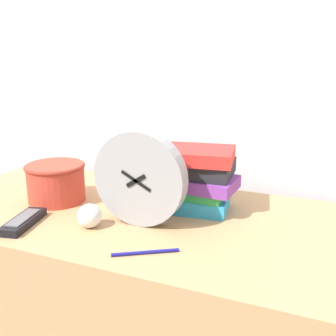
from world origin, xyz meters
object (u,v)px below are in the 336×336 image
at_px(desk_clock, 140,179).
at_px(book_stack, 193,178).
at_px(basket, 56,181).
at_px(crumpled_paper_ball, 90,216).
at_px(pen, 145,252).
at_px(tv_remote, 23,221).

bearing_deg(desk_clock, book_stack, 61.12).
height_order(desk_clock, basket, desk_clock).
bearing_deg(crumpled_paper_ball, pen, -21.18).
relative_size(crumpled_paper_ball, pen, 0.47).
xyz_separation_m(basket, tv_remote, (0.03, -0.18, -0.05)).
bearing_deg(basket, pen, -26.98).
distance_m(desk_clock, basket, 0.32).
bearing_deg(pen, basket, 153.02).
distance_m(tv_remote, crumpled_paper_ball, 0.18).
xyz_separation_m(desk_clock, book_stack, (0.09, 0.16, -0.03)).
bearing_deg(crumpled_paper_ball, basket, 147.92).
distance_m(crumpled_paper_ball, pen, 0.21).
height_order(tv_remote, pen, tv_remote).
xyz_separation_m(book_stack, basket, (-0.40, -0.10, -0.03)).
xyz_separation_m(crumpled_paper_ball, pen, (0.19, -0.07, -0.03)).
distance_m(book_stack, crumpled_paper_ball, 0.31).
bearing_deg(crumpled_paper_ball, tv_remote, -161.04).
xyz_separation_m(tv_remote, pen, (0.36, -0.02, -0.01)).
relative_size(basket, tv_remote, 1.09).
xyz_separation_m(tv_remote, crumpled_paper_ball, (0.17, 0.06, 0.02)).
distance_m(tv_remote, pen, 0.36).
relative_size(tv_remote, pen, 1.23).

